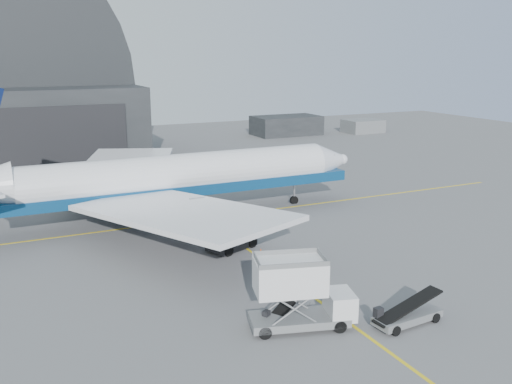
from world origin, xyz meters
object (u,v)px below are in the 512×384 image
airliner (164,179)px  catering_truck (298,294)px  belt_loader_b (407,315)px  pushback_tug (232,240)px  belt_loader_a (286,313)px

airliner → catering_truck: bearing=-88.8°
catering_truck → belt_loader_b: 7.31m
pushback_tug → belt_loader_a: 14.70m
catering_truck → belt_loader_a: bearing=113.6°
airliner → catering_truck: (0.59, -27.13, -2.14)m
catering_truck → belt_loader_a: (-0.18, 1.28, -1.81)m
belt_loader_b → pushback_tug: bearing=98.2°
airliner → pushback_tug: (2.79, -11.34, -3.70)m
pushback_tug → catering_truck: bearing=-120.5°
belt_loader_b → belt_loader_a: bearing=144.9°
pushback_tug → belt_loader_b: 18.93m
catering_truck → belt_loader_b: catering_truck is taller
pushback_tug → belt_loader_b: (4.41, -18.41, -0.15)m
airliner → pushback_tug: size_ratio=9.20×
catering_truck → pushback_tug: bearing=97.8°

